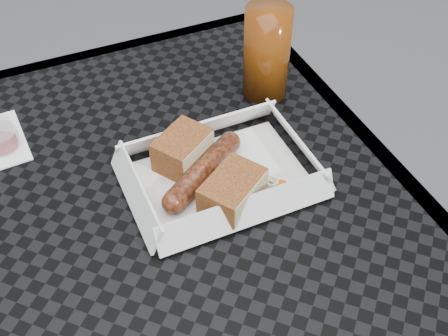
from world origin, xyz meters
The scene contains 8 objects.
patio_table centered at (0.00, 0.00, 0.67)m, with size 0.80×0.80×0.74m.
food_tray centered at (0.16, 0.02, 0.75)m, with size 0.22×0.15×0.00m, color white.
bratwurst centered at (0.14, 0.03, 0.76)m, with size 0.14×0.10×0.03m.
bread_near centered at (0.12, 0.07, 0.77)m, with size 0.07×0.05×0.05m, color brown.
bread_far centered at (0.15, -0.02, 0.77)m, with size 0.08×0.06×0.04m, color brown.
veg_garnish centered at (0.21, -0.02, 0.75)m, with size 0.03×0.03×0.00m.
condiment_cup_sauce centered at (-0.10, 0.21, 0.76)m, with size 0.05×0.05×0.03m, color maroon.
drink_glass centered at (0.30, 0.17, 0.82)m, with size 0.07×0.07×0.15m, color #5D2908.
Camera 1 is at (-0.05, -0.45, 1.30)m, focal length 45.00 mm.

